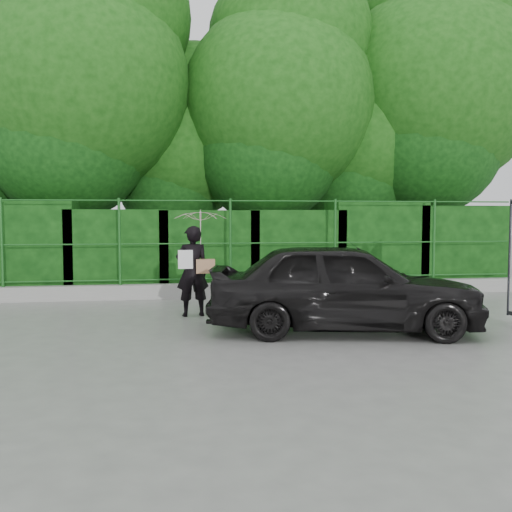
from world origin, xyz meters
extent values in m
plane|color=gray|center=(0.00, 0.00, 0.00)|extent=(80.00, 80.00, 0.00)
cube|color=#9E9E99|center=(0.00, 4.50, 0.15)|extent=(14.00, 0.25, 0.30)
cylinder|color=#1A541B|center=(-4.20, 4.50, 1.20)|extent=(0.06, 0.06, 1.80)
cylinder|color=#1A541B|center=(-1.90, 4.50, 1.20)|extent=(0.06, 0.06, 1.80)
cylinder|color=#1A541B|center=(0.40, 4.50, 1.20)|extent=(0.06, 0.06, 1.80)
cylinder|color=#1A541B|center=(2.70, 4.50, 1.20)|extent=(0.06, 0.06, 1.80)
cylinder|color=#1A541B|center=(5.00, 4.50, 1.20)|extent=(0.06, 0.06, 1.80)
cylinder|color=#1A541B|center=(0.00, 4.50, 0.40)|extent=(13.60, 0.03, 0.03)
cylinder|color=#1A541B|center=(0.00, 4.50, 1.15)|extent=(13.60, 0.03, 0.03)
cylinder|color=#1A541B|center=(0.00, 4.50, 2.05)|extent=(13.60, 0.03, 0.03)
cube|color=black|center=(-4.00, 5.50, 1.04)|extent=(2.20, 1.20, 2.07)
cube|color=black|center=(-2.00, 5.50, 0.94)|extent=(2.20, 1.20, 1.87)
cube|color=black|center=(0.00, 5.50, 0.93)|extent=(2.20, 1.20, 1.86)
cube|color=black|center=(2.00, 5.50, 0.93)|extent=(2.20, 1.20, 1.87)
cube|color=black|center=(4.00, 5.50, 1.03)|extent=(2.20, 1.20, 2.07)
cube|color=black|center=(6.00, 5.50, 0.99)|extent=(2.20, 1.20, 1.97)
cylinder|color=black|center=(-3.00, 7.20, 2.25)|extent=(0.36, 0.36, 4.50)
sphere|color=#14470F|center=(-3.00, 7.20, 4.95)|extent=(5.40, 5.40, 5.40)
cylinder|color=black|center=(-0.50, 8.50, 1.62)|extent=(0.36, 0.36, 3.25)
sphere|color=#14470F|center=(-0.50, 8.50, 3.58)|extent=(3.90, 3.90, 3.90)
cylinder|color=black|center=(2.00, 7.50, 2.12)|extent=(0.36, 0.36, 4.25)
sphere|color=#14470F|center=(2.00, 7.50, 4.68)|extent=(5.10, 5.10, 5.10)
cylinder|color=black|center=(4.50, 8.20, 1.75)|extent=(0.36, 0.36, 3.50)
sphere|color=#14470F|center=(4.50, 8.20, 3.85)|extent=(4.20, 4.20, 4.20)
cylinder|color=black|center=(6.50, 7.80, 2.38)|extent=(0.36, 0.36, 4.75)
sphere|color=#14470F|center=(6.50, 7.80, 5.23)|extent=(5.70, 5.70, 5.70)
cylinder|color=black|center=(4.60, 1.00, 1.05)|extent=(0.04, 0.04, 1.90)
imported|color=black|center=(-0.50, 2.29, 0.78)|extent=(0.62, 0.45, 1.56)
imported|color=#FFC8D7|center=(-0.35, 2.34, 1.42)|extent=(0.92, 0.94, 0.84)
cube|color=#A4754F|center=(-0.28, 2.21, 0.87)|extent=(0.32, 0.15, 0.24)
cube|color=white|center=(-0.62, 2.17, 0.99)|extent=(0.25, 0.02, 0.32)
imported|color=black|center=(1.67, 0.59, 0.68)|extent=(4.26, 2.37, 1.37)
camera|label=1|loc=(-0.91, -7.53, 1.72)|focal=40.00mm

